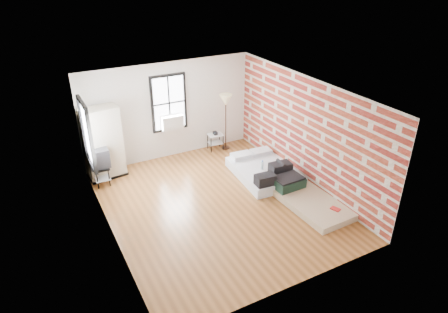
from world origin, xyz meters
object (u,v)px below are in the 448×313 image
mattress_bare (305,197)px  floor_lamp (226,103)px  side_table (215,138)px  wardrobe (103,143)px  tv_stand (98,158)px  mattress_main (265,171)px

mattress_bare → floor_lamp: (-0.27, 3.57, 1.35)m
side_table → mattress_bare: bearing=-80.8°
mattress_bare → floor_lamp: 3.82m
wardrobe → side_table: 3.38m
floor_lamp → tv_stand: bearing=-175.8°
side_table → mattress_main: bearing=-78.9°
tv_stand → wardrobe: bearing=53.2°
mattress_bare → floor_lamp: floor_lamp is taller
mattress_main → tv_stand: 4.36m
wardrobe → floor_lamp: 3.68m
mattress_main → floor_lamp: size_ratio=1.20×
wardrobe → tv_stand: bearing=-132.8°
side_table → floor_lamp: (0.32, -0.07, 1.09)m
mattress_main → side_table: bearing=105.5°
mattress_main → wardrobe: size_ratio=1.06×
mattress_main → mattress_bare: (0.18, -1.52, -0.04)m
mattress_main → mattress_bare: mattress_main is taller
floor_lamp → wardrobe: bearing=180.0°
mattress_bare → wardrobe: wardrobe is taller
mattress_main → floor_lamp: 2.43m
mattress_bare → tv_stand: bearing=139.7°
mattress_bare → mattress_main: bearing=94.7°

